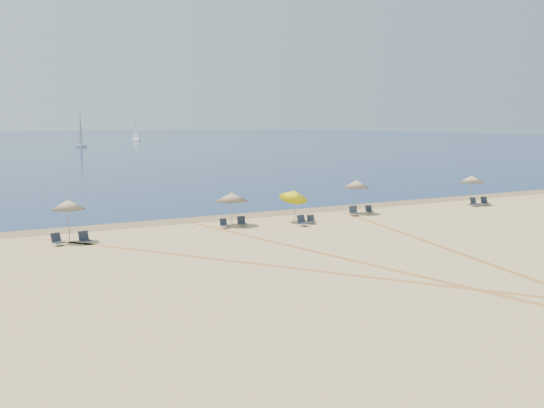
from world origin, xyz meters
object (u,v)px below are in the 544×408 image
Objects in this scene: umbrella_2 at (232,197)px; umbrella_5 at (472,179)px; chair_6 at (311,220)px; chair_1 at (57,240)px; chair_4 at (242,222)px; chair_10 at (485,201)px; umbrella_4 at (356,184)px; chair_3 at (224,224)px; sailboat_1 at (81,137)px; umbrella_1 at (68,205)px; chair_9 at (474,203)px; chair_2 at (84,238)px; chair_8 at (369,210)px; chair_5 at (302,221)px; umbrella_3 at (294,195)px; chair_7 at (354,211)px; sailboat_0 at (136,135)px.

umbrella_2 is 21.58m from umbrella_5.
chair_1 is at bearing -167.43° from chair_6.
chair_4 is 21.92m from chair_10.
umbrella_4 reaches higher than chair_3.
chair_6 is 133.05m from sailboat_1.
chair_9 is (31.58, -0.31, -1.85)m from umbrella_1.
umbrella_4 reaches higher than chair_2.
sailboat_1 is (6.10, 130.49, 2.46)m from chair_8.
chair_4 is 0.89× the size of chair_10.
umbrella_2 is at bearing -16.62° from chair_1.
umbrella_1 is 14.71m from chair_5.
umbrella_3 reaches higher than chair_2.
umbrella_3 is at bearing -5.95° from chair_2.
chair_8 is at bearing 11.69° from chair_4.
chair_7 is at bearing -20.43° from chair_1.
umbrella_2 is 3.22× the size of chair_4.
umbrella_1 is at bearing -176.34° from umbrella_2.
chair_7 reaches higher than chair_2.
chair_3 is 0.85× the size of chair_5.
umbrella_3 is 0.96× the size of umbrella_4.
chair_9 is at bearing -0.79° from umbrella_3.
umbrella_4 reaches higher than umbrella_5.
umbrella_2 is 11.44m from chair_1.
chair_5 is at bearing -141.86° from chair_6.
chair_3 is at bearing -19.19° from chair_1.
chair_5 is (4.01, -2.32, -1.59)m from umbrella_2.
chair_4 is 0.08× the size of sailboat_1.
umbrella_1 is 9.86m from chair_3.
umbrella_5 reaches higher than chair_8.
sailboat_1 is at bearing 106.29° from chair_10.
chair_5 is (15.26, -1.03, 0.01)m from chair_1.
chair_4 is 0.94× the size of chair_5.
umbrella_3 is at bearing 134.85° from chair_6.
umbrella_2 is at bearing -160.79° from chair_7.
sailboat_1 reaches higher than chair_7.
umbrella_2 reaches higher than chair_1.
sailboat_0 is (44.15, 173.57, 1.78)m from chair_4.
chair_10 is at bearing -0.63° from chair_5.
chair_2 is 134.73m from sailboat_1.
chair_3 is (-0.80, -0.56, -1.64)m from umbrella_2.
chair_4 is at bearing -166.91° from chair_10.
chair_3 is 0.80× the size of chair_10.
umbrella_5 is at bearing -21.12° from chair_1.
umbrella_2 is at bearing -120.62° from sailboat_0.
sailboat_1 is at bearing 91.59° from chair_4.
umbrella_2 is 131.69m from sailboat_1.
chair_3 is 12.13m from chair_8.
umbrella_5 is (17.29, 0.63, 0.23)m from umbrella_3.
umbrella_1 is 0.28× the size of sailboat_1.
umbrella_5 is 3.53× the size of chair_4.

